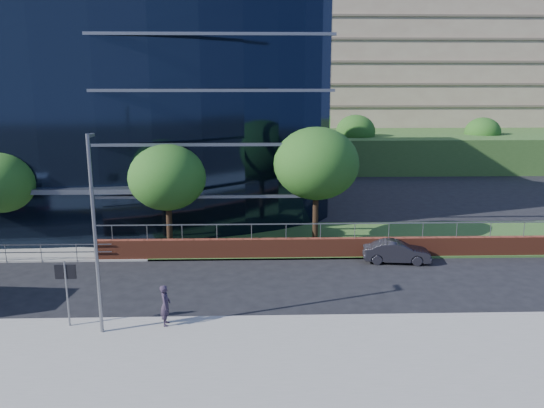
{
  "coord_description": "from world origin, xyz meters",
  "views": [
    {
      "loc": [
        12.29,
        -22.21,
        9.93
      ],
      "look_at": [
        13.21,
        8.0,
        3.11
      ],
      "focal_mm": 35.0,
      "sensor_mm": 36.0,
      "label": 1
    }
  ],
  "objects_px": {
    "tree_far_c": "(167,178)",
    "parked_car": "(397,252)",
    "tree_dist_e": "(355,132)",
    "streetlight_east": "(95,229)",
    "tree_far_d": "(316,164)",
    "pedestrian": "(165,305)",
    "tree_far_b": "(1,182)",
    "street_sign": "(66,280)",
    "tree_dist_f": "(482,133)"
  },
  "relations": [
    {
      "from": "street_sign",
      "to": "tree_dist_e",
      "type": "xyz_separation_m",
      "value": [
        19.5,
        41.59,
        2.39
      ]
    },
    {
      "from": "tree_far_b",
      "to": "tree_dist_e",
      "type": "bearing_deg",
      "value": 48.48
    },
    {
      "from": "street_sign",
      "to": "tree_far_c",
      "type": "bearing_deg",
      "value": 76.71
    },
    {
      "from": "tree_far_b",
      "to": "pedestrian",
      "type": "bearing_deg",
      "value": -44.08
    },
    {
      "from": "tree_dist_e",
      "to": "parked_car",
      "type": "xyz_separation_m",
      "value": [
        -3.73,
        -33.58,
        -3.91
      ]
    },
    {
      "from": "tree_far_b",
      "to": "tree_far_c",
      "type": "xyz_separation_m",
      "value": [
        10.0,
        -0.5,
        0.33
      ]
    },
    {
      "from": "street_sign",
      "to": "pedestrian",
      "type": "distance_m",
      "value": 4.15
    },
    {
      "from": "tree_far_c",
      "to": "pedestrian",
      "type": "height_order",
      "value": "tree_far_c"
    },
    {
      "from": "tree_far_c",
      "to": "street_sign",
      "type": "bearing_deg",
      "value": -103.29
    },
    {
      "from": "tree_far_d",
      "to": "tree_far_c",
      "type": "bearing_deg",
      "value": -173.66
    },
    {
      "from": "tree_far_b",
      "to": "pedestrian",
      "type": "distance_m",
      "value": 16.31
    },
    {
      "from": "tree_far_b",
      "to": "parked_car",
      "type": "bearing_deg",
      "value": -7.55
    },
    {
      "from": "tree_far_c",
      "to": "parked_car",
      "type": "relative_size",
      "value": 1.72
    },
    {
      "from": "tree_far_c",
      "to": "pedestrian",
      "type": "xyz_separation_m",
      "value": [
        1.49,
        -10.63,
        -3.52
      ]
    },
    {
      "from": "tree_far_d",
      "to": "tree_dist_e",
      "type": "xyz_separation_m",
      "value": [
        8.0,
        30.0,
        -0.65
      ]
    },
    {
      "from": "tree_dist_f",
      "to": "street_sign",
      "type": "bearing_deg",
      "value": -129.16
    },
    {
      "from": "pedestrian",
      "to": "tree_far_d",
      "type": "bearing_deg",
      "value": -36.14
    },
    {
      "from": "tree_far_d",
      "to": "streetlight_east",
      "type": "xyz_separation_m",
      "value": [
        -10.0,
        -12.17,
        -0.75
      ]
    },
    {
      "from": "tree_far_c",
      "to": "streetlight_east",
      "type": "height_order",
      "value": "streetlight_east"
    },
    {
      "from": "tree_far_d",
      "to": "tree_dist_e",
      "type": "distance_m",
      "value": 31.06
    },
    {
      "from": "tree_far_c",
      "to": "tree_far_d",
      "type": "height_order",
      "value": "tree_far_d"
    },
    {
      "from": "street_sign",
      "to": "tree_dist_f",
      "type": "relative_size",
      "value": 0.46
    },
    {
      "from": "streetlight_east",
      "to": "tree_dist_e",
      "type": "bearing_deg",
      "value": 66.89
    },
    {
      "from": "street_sign",
      "to": "streetlight_east",
      "type": "distance_m",
      "value": 2.8
    },
    {
      "from": "tree_far_b",
      "to": "tree_far_d",
      "type": "height_order",
      "value": "tree_far_d"
    },
    {
      "from": "tree_dist_e",
      "to": "streetlight_east",
      "type": "distance_m",
      "value": 45.85
    },
    {
      "from": "tree_far_d",
      "to": "pedestrian",
      "type": "relative_size",
      "value": 4.28
    },
    {
      "from": "tree_far_d",
      "to": "tree_dist_e",
      "type": "bearing_deg",
      "value": 75.07
    },
    {
      "from": "tree_far_c",
      "to": "tree_dist_e",
      "type": "distance_m",
      "value": 35.36
    },
    {
      "from": "tree_far_d",
      "to": "pedestrian",
      "type": "height_order",
      "value": "tree_far_d"
    },
    {
      "from": "tree_dist_f",
      "to": "streetlight_east",
      "type": "xyz_separation_m",
      "value": [
        -34.0,
        -44.17,
        0.23
      ]
    },
    {
      "from": "streetlight_east",
      "to": "pedestrian",
      "type": "bearing_deg",
      "value": 12.35
    },
    {
      "from": "streetlight_east",
      "to": "parked_car",
      "type": "height_order",
      "value": "streetlight_east"
    },
    {
      "from": "street_sign",
      "to": "tree_dist_e",
      "type": "relative_size",
      "value": 0.43
    },
    {
      "from": "street_sign",
      "to": "parked_car",
      "type": "distance_m",
      "value": 17.75
    },
    {
      "from": "tree_far_d",
      "to": "pedestrian",
      "type": "bearing_deg",
      "value": -122.84
    },
    {
      "from": "tree_far_d",
      "to": "streetlight_east",
      "type": "bearing_deg",
      "value": -129.4
    },
    {
      "from": "street_sign",
      "to": "tree_dist_e",
      "type": "bearing_deg",
      "value": 64.88
    },
    {
      "from": "pedestrian",
      "to": "tree_far_c",
      "type": "bearing_deg",
      "value": 4.71
    },
    {
      "from": "tree_far_c",
      "to": "tree_dist_e",
      "type": "bearing_deg",
      "value": 61.26
    },
    {
      "from": "parked_car",
      "to": "pedestrian",
      "type": "distance_m",
      "value": 14.27
    },
    {
      "from": "tree_far_d",
      "to": "tree_dist_f",
      "type": "bearing_deg",
      "value": 53.13
    },
    {
      "from": "parked_car",
      "to": "street_sign",
      "type": "bearing_deg",
      "value": 123.5
    },
    {
      "from": "tree_dist_e",
      "to": "pedestrian",
      "type": "distance_m",
      "value": 44.56
    },
    {
      "from": "tree_far_d",
      "to": "parked_car",
      "type": "xyz_separation_m",
      "value": [
        4.27,
        -3.58,
        -4.57
      ]
    },
    {
      "from": "tree_dist_e",
      "to": "streetlight_east",
      "type": "bearing_deg",
      "value": -113.11
    },
    {
      "from": "street_sign",
      "to": "tree_far_c",
      "type": "distance_m",
      "value": 11.14
    },
    {
      "from": "tree_dist_e",
      "to": "tree_far_c",
      "type": "bearing_deg",
      "value": -118.74
    },
    {
      "from": "tree_far_c",
      "to": "tree_far_d",
      "type": "bearing_deg",
      "value": 6.34
    },
    {
      "from": "street_sign",
      "to": "streetlight_east",
      "type": "bearing_deg",
      "value": -21.36
    }
  ]
}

